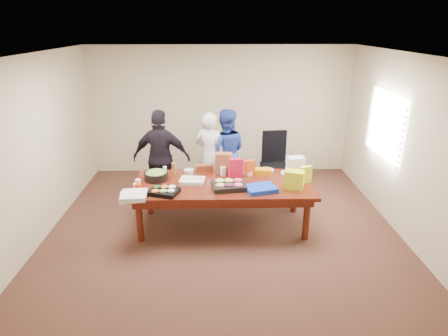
{
  "coord_description": "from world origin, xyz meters",
  "views": [
    {
      "loc": [
        -0.11,
        -5.44,
        3.08
      ],
      "look_at": [
        0.02,
        0.1,
        0.96
      ],
      "focal_mm": 30.25,
      "sensor_mm": 36.0,
      "label": 1
    }
  ],
  "objects_px": {
    "conference_table": "(223,204)",
    "salad_bowl": "(156,176)",
    "office_chair": "(275,165)",
    "person_center": "(210,155)",
    "sheet_cake": "(192,181)",
    "person_right": "(226,152)"
  },
  "relations": [
    {
      "from": "sheet_cake",
      "to": "salad_bowl",
      "type": "xyz_separation_m",
      "value": [
        -0.58,
        0.15,
        0.03
      ]
    },
    {
      "from": "conference_table",
      "to": "person_right",
      "type": "bearing_deg",
      "value": 86.47
    },
    {
      "from": "person_center",
      "to": "salad_bowl",
      "type": "height_order",
      "value": "person_center"
    },
    {
      "from": "person_right",
      "to": "salad_bowl",
      "type": "bearing_deg",
      "value": 48.04
    },
    {
      "from": "person_center",
      "to": "salad_bowl",
      "type": "distance_m",
      "value": 1.32
    },
    {
      "from": "person_center",
      "to": "conference_table",
      "type": "bearing_deg",
      "value": 123.15
    },
    {
      "from": "office_chair",
      "to": "sheet_cake",
      "type": "bearing_deg",
      "value": -144.51
    },
    {
      "from": "office_chair",
      "to": "salad_bowl",
      "type": "bearing_deg",
      "value": -156.45
    },
    {
      "from": "person_right",
      "to": "person_center",
      "type": "bearing_deg",
      "value": 26.71
    },
    {
      "from": "conference_table",
      "to": "person_right",
      "type": "height_order",
      "value": "person_right"
    },
    {
      "from": "conference_table",
      "to": "person_right",
      "type": "distance_m",
      "value": 1.37
    },
    {
      "from": "conference_table",
      "to": "office_chair",
      "type": "height_order",
      "value": "office_chair"
    },
    {
      "from": "conference_table",
      "to": "sheet_cake",
      "type": "height_order",
      "value": "sheet_cake"
    },
    {
      "from": "conference_table",
      "to": "salad_bowl",
      "type": "xyz_separation_m",
      "value": [
        -1.06,
        0.17,
        0.44
      ]
    },
    {
      "from": "person_center",
      "to": "sheet_cake",
      "type": "bearing_deg",
      "value": 99.89
    },
    {
      "from": "person_right",
      "to": "sheet_cake",
      "type": "xyz_separation_m",
      "value": [
        -0.56,
        -1.28,
        -0.04
      ]
    },
    {
      "from": "person_center",
      "to": "salad_bowl",
      "type": "bearing_deg",
      "value": 72.7
    },
    {
      "from": "person_center",
      "to": "person_right",
      "type": "bearing_deg",
      "value": -133.63
    },
    {
      "from": "conference_table",
      "to": "person_center",
      "type": "relative_size",
      "value": 1.73
    },
    {
      "from": "conference_table",
      "to": "sheet_cake",
      "type": "relative_size",
      "value": 7.5
    },
    {
      "from": "office_chair",
      "to": "person_center",
      "type": "bearing_deg",
      "value": -178.89
    },
    {
      "from": "conference_table",
      "to": "office_chair",
      "type": "xyz_separation_m",
      "value": [
        1.03,
        1.3,
        0.19
      ]
    }
  ]
}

